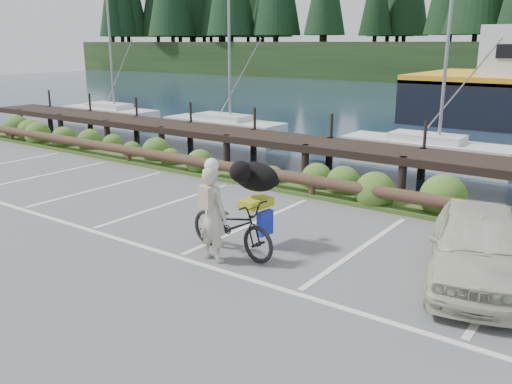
# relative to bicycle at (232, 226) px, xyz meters

# --- Properties ---
(ground) EXTENTS (72.00, 72.00, 0.00)m
(ground) POSITION_rel_bicycle_xyz_m (-0.69, -0.38, -0.55)
(ground) COLOR #565658
(vegetation_strip) EXTENTS (34.00, 1.60, 0.10)m
(vegetation_strip) POSITION_rel_bicycle_xyz_m (-0.69, 4.92, -0.50)
(vegetation_strip) COLOR #3D5B21
(vegetation_strip) RESTS_ON ground
(log_rail) EXTENTS (32.00, 0.30, 0.60)m
(log_rail) POSITION_rel_bicycle_xyz_m (-0.69, 4.22, -0.55)
(log_rail) COLOR #443021
(log_rail) RESTS_ON ground
(bicycle) EXTENTS (2.15, 0.97, 1.09)m
(bicycle) POSITION_rel_bicycle_xyz_m (0.00, 0.00, 0.00)
(bicycle) COLOR black
(bicycle) RESTS_ON ground
(cyclist) EXTENTS (0.69, 0.50, 1.77)m
(cyclist) POSITION_rel_bicycle_xyz_m (-0.06, -0.48, 0.34)
(cyclist) COLOR #BAB19D
(cyclist) RESTS_ON ground
(dog) EXTENTS (0.60, 1.05, 0.58)m
(dog) POSITION_rel_bicycle_xyz_m (0.08, 0.66, 0.83)
(dog) COLOR black
(dog) RESTS_ON bicycle
(parked_car) EXTENTS (2.43, 4.02, 1.28)m
(parked_car) POSITION_rel_bicycle_xyz_m (4.09, 1.38, 0.09)
(parked_car) COLOR beige
(parked_car) RESTS_ON ground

